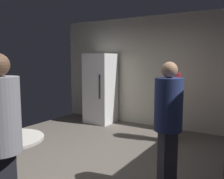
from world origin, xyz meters
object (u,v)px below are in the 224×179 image
Objects in this scene: refrigerator at (100,88)px; person_in_maroon_shirt at (172,97)px; foreground_table at (10,146)px; beer_bottle_amber at (9,136)px; beer_bottle_brown at (0,135)px; person_in_gray_shirt at (2,135)px; person_in_navy_shirt at (168,118)px.

person_in_maroon_shirt is (2.09, -0.53, 0.02)m from refrigerator.
refrigerator is 1.14× the size of person_in_maroon_shirt.
beer_bottle_amber reaches higher than foreground_table.
person_in_maroon_shirt is (0.93, 3.13, 0.10)m from beer_bottle_brown.
person_in_gray_shirt is (1.71, -4.01, 0.11)m from refrigerator.
person_in_maroon_shirt is at bearing -58.23° from person_in_gray_shirt.
beer_bottle_amber is (1.27, -3.64, -0.08)m from refrigerator.
person_in_maroon_shirt reaches higher than foreground_table.
beer_bottle_amber is 1.00× the size of beer_bottle_brown.
person_in_navy_shirt is at bearing 49.39° from person_in_maroon_shirt.
person_in_maroon_shirt is (0.82, 3.11, 0.10)m from beer_bottle_amber.
refrigerator reaches higher than beer_bottle_amber.
beer_bottle_amber is at bearing 11.08° from beer_bottle_brown.
person_in_gray_shirt reaches higher than beer_bottle_amber.
person_in_navy_shirt is (1.53, 1.21, 0.14)m from beer_bottle_brown.
person_in_gray_shirt is 1.05× the size of person_in_navy_shirt.
foreground_table is at bearing -1.23° from person_in_gray_shirt.
refrigerator is at bearing -85.91° from person_in_navy_shirt.
beer_bottle_brown is at bearing -168.92° from beer_bottle_amber.
refrigerator is 2.16m from person_in_maroon_shirt.
refrigerator is 3.63m from person_in_navy_shirt.
beer_bottle_brown is (1.16, -3.66, -0.08)m from refrigerator.
beer_bottle_brown is (0.05, -0.15, 0.19)m from foreground_table.
person_in_gray_shirt is at bearing 26.01° from person_in_maroon_shirt.
foreground_table is 3.48× the size of beer_bottle_amber.
person_in_navy_shirt reaches higher than person_in_maroon_shirt.
foreground_table is at bearing 14.00° from person_in_maroon_shirt.
person_in_gray_shirt is 1.84m from person_in_navy_shirt.
foreground_table is at bearing -9.53° from person_in_navy_shirt.
foreground_table is 0.49× the size of person_in_navy_shirt.
beer_bottle_brown is at bearing -70.39° from foreground_table.
refrigerator is at bearing 109.30° from beer_bottle_amber.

